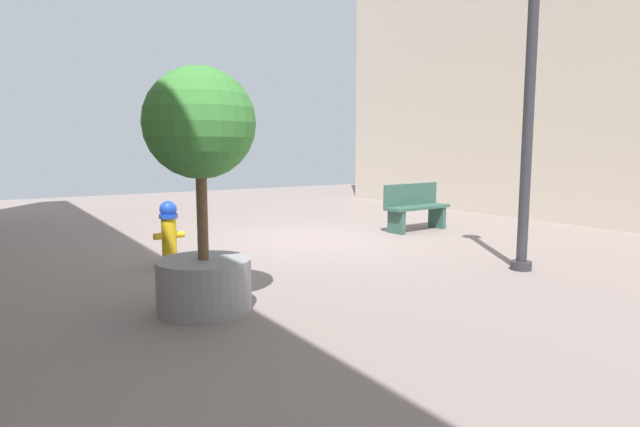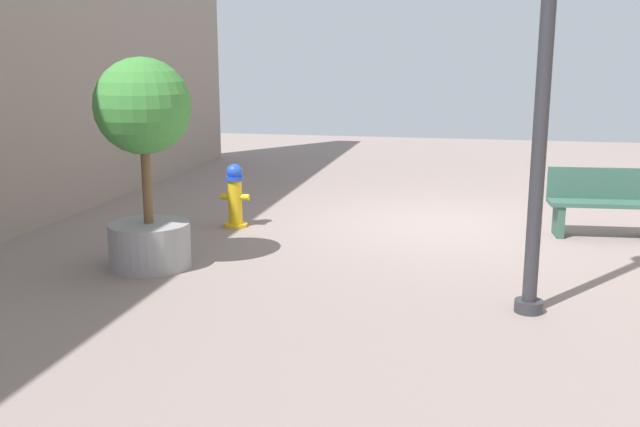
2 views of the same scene
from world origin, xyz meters
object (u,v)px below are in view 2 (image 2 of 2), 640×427
object	(u,v)px
bench_near	(604,202)
fire_hydrant	(235,195)
street_lamp	(547,27)
planter_tree	(145,145)

from	to	relation	value
bench_near	fire_hydrant	bearing A→B (deg)	5.92
fire_hydrant	bench_near	bearing A→B (deg)	-174.08
bench_near	street_lamp	world-z (taller)	street_lamp
fire_hydrant	planter_tree	world-z (taller)	planter_tree
planter_tree	street_lamp	xyz separation A→B (m)	(-4.32, 0.64, 1.26)
bench_near	street_lamp	xyz separation A→B (m)	(1.21, 3.38, 2.24)
fire_hydrant	street_lamp	bearing A→B (deg)	144.61
bench_near	street_lamp	size ratio (longest dim) A/B	0.35
planter_tree	street_lamp	bearing A→B (deg)	171.54
fire_hydrant	planter_tree	distance (m)	2.44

